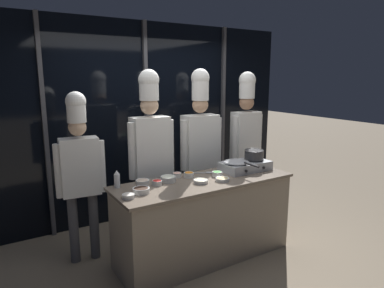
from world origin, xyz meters
name	(u,v)px	position (x,y,z in m)	size (l,w,h in m)	color
ground_plane	(204,256)	(0.00, 0.00, 0.00)	(24.00, 24.00, 0.00)	#7F705B
window_wall_back	(145,121)	(0.00, 1.48, 1.35)	(4.66, 0.09, 2.70)	black
demo_counter	(204,219)	(0.00, 0.00, 0.44)	(1.98, 0.68, 0.89)	gray
portable_stove	(245,166)	(0.62, 0.06, 0.94)	(0.58, 0.34, 0.12)	#B2B5BA
frying_pan	(237,161)	(0.49, 0.06, 1.02)	(0.30, 0.52, 0.04)	#ADAFB5
stock_pot	(254,154)	(0.75, 0.06, 1.06)	(0.26, 0.23, 0.11)	#333335
squeeze_bottle_clear	(117,179)	(-0.87, 0.26, 0.97)	(0.06, 0.06, 0.18)	white
prep_bowl_carrots	(189,174)	(-0.09, 0.17, 0.92)	(0.11, 0.11, 0.06)	white
prep_bowl_onion	(128,196)	(-0.89, -0.09, 0.91)	(0.12, 0.12, 0.04)	white
prep_bowl_ginger	(222,179)	(0.14, -0.13, 0.91)	(0.15, 0.15, 0.04)	white
prep_bowl_bean_sprouts	(168,179)	(-0.36, 0.15, 0.92)	(0.16, 0.16, 0.06)	white
prep_bowl_noodles	(201,181)	(-0.09, -0.06, 0.91)	(0.15, 0.15, 0.04)	white
prep_bowl_bell_pepper	(157,182)	(-0.50, 0.12, 0.91)	(0.11, 0.11, 0.05)	white
prep_bowl_soy_glaze	(141,190)	(-0.74, -0.02, 0.92)	(0.17, 0.17, 0.05)	white
prep_bowl_chicken	(143,181)	(-0.61, 0.23, 0.91)	(0.14, 0.14, 0.04)	white
prep_bowl_shrimp	(177,175)	(-0.20, 0.25, 0.92)	(0.10, 0.10, 0.05)	white
prep_bowl_scallions	(217,174)	(0.20, 0.04, 0.92)	(0.11, 0.11, 0.05)	white
serving_spoon_slotted	(206,173)	(0.16, 0.21, 0.89)	(0.26, 0.16, 0.02)	#B2B5BA
chef_head	(80,165)	(-1.13, 0.64, 1.07)	(0.51, 0.24, 1.83)	#4C4C51
chef_sous	(150,144)	(-0.36, 0.55, 1.22)	(0.55, 0.23, 2.05)	#4C4C51
chef_line	(200,139)	(0.35, 0.62, 1.19)	(0.58, 0.24, 2.07)	#2D3856
chef_pastry	(246,132)	(1.09, 0.61, 1.22)	(0.51, 0.22, 2.03)	#2D3856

